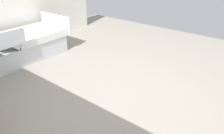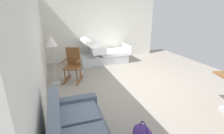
% 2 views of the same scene
% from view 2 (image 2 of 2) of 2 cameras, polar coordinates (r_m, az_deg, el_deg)
% --- Properties ---
extents(ground_plane, '(7.43, 7.43, 0.00)m').
position_cam_2_polar(ground_plane, '(5.14, 6.48, -5.97)').
color(ground_plane, gray).
extents(back_wall, '(6.15, 0.10, 2.70)m').
position_cam_2_polar(back_wall, '(4.24, -24.40, 6.16)').
color(back_wall, silver).
rests_on(back_wall, ground).
extents(side_wall, '(0.10, 5.03, 2.70)m').
position_cam_2_polar(side_wall, '(7.51, -3.56, 13.01)').
color(side_wall, silver).
rests_on(side_wall, ground).
extents(hospital_bed, '(1.06, 2.08, 1.19)m').
position_cam_2_polar(hospital_bed, '(7.03, -2.78, 3.99)').
color(hospital_bed, silver).
rests_on(hospital_bed, ground).
extents(rocking_chair, '(0.89, 0.75, 1.05)m').
position_cam_2_polar(rocking_chair, '(5.41, -13.24, 0.70)').
color(rocking_chair, brown).
rests_on(rocking_chair, ground).
extents(floor_lamp, '(0.34, 0.34, 1.48)m').
position_cam_2_polar(floor_lamp, '(5.09, -19.94, 7.34)').
color(floor_lamp, '#B2B5BA').
rests_on(floor_lamp, ground).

